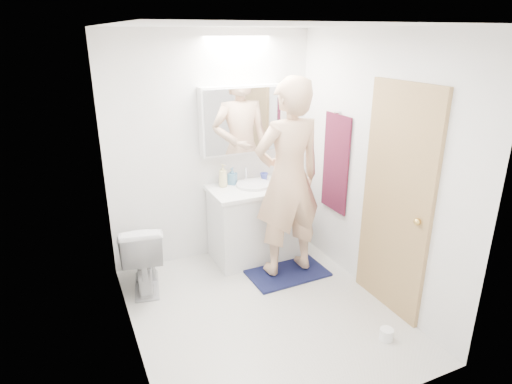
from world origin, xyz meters
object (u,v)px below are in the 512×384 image
medicine_cabinet (241,120)px  toilet (143,254)px  toilet_paper_roll (386,334)px  person (288,179)px  soap_bottle_b (232,176)px  vanity_cabinet (254,224)px  toothbrush_cup (264,177)px  soap_bottle_a (223,176)px

medicine_cabinet → toilet: size_ratio=1.25×
toilet_paper_roll → person: bearing=100.8°
soap_bottle_b → toilet_paper_roll: (0.57, -1.91, -0.86)m
vanity_cabinet → toothbrush_cup: toothbrush_cup is taller
toilet → toilet_paper_roll: (1.62, -1.62, -0.30)m
medicine_cabinet → toilet_paper_roll: medicine_cabinet is taller
medicine_cabinet → toilet_paper_roll: size_ratio=8.00×
soap_bottle_b → medicine_cabinet: bearing=14.1°
vanity_cabinet → toilet_paper_roll: bearing=-77.2°
medicine_cabinet → toothbrush_cup: 0.69m
toothbrush_cup → toilet_paper_roll: toothbrush_cup is taller
vanity_cabinet → toilet: vanity_cabinet is taller
toothbrush_cup → soap_bottle_a: bearing=-178.8°
medicine_cabinet → toothbrush_cup: size_ratio=9.90×
vanity_cabinet → soap_bottle_b: size_ratio=4.92×
person → vanity_cabinet: bearing=-73.2°
toilet → person: person is taller
vanity_cabinet → toilet_paper_roll: size_ratio=8.18×
toilet → toilet_paper_roll: bearing=145.7°
toilet_paper_roll → soap_bottle_a: bearing=110.1°
soap_bottle_b → toilet_paper_roll: soap_bottle_b is taller
vanity_cabinet → medicine_cabinet: (-0.06, 0.21, 1.11)m
soap_bottle_a → toilet: bearing=-164.1°
toilet_paper_roll → toothbrush_cup: bearing=96.1°
vanity_cabinet → soap_bottle_b: soap_bottle_b is taller
vanity_cabinet → soap_bottle_a: size_ratio=3.70×
toilet → soap_bottle_a: soap_bottle_a is taller
soap_bottle_a → medicine_cabinet: bearing=14.2°
medicine_cabinet → toothbrush_cup: medicine_cabinet is taller
toilet → soap_bottle_b: (1.05, 0.30, 0.56)m
soap_bottle_b → toilet_paper_roll: 2.17m
toilet → soap_bottle_b: size_ratio=3.84×
medicine_cabinet → toilet: (-1.17, -0.33, -1.15)m
toothbrush_cup → toilet: bearing=-169.0°
person → soap_bottle_a: 0.76m
vanity_cabinet → toothbrush_cup: bearing=40.1°
vanity_cabinet → person: bearing=-71.8°
person → toilet_paper_roll: size_ratio=17.74×
soap_bottle_a → toothbrush_cup: (0.48, 0.01, -0.08)m
soap_bottle_b → person: bearing=-62.9°
medicine_cabinet → soap_bottle_b: medicine_cabinet is taller
toilet_paper_roll → soap_bottle_b: bearing=106.6°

